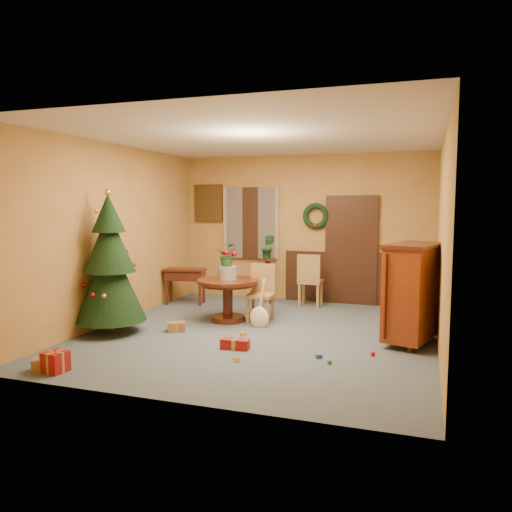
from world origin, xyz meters
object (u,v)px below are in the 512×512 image
at_px(writing_desk, 185,277).
at_px(sideboard, 412,290).
at_px(chair_near, 261,291).
at_px(christmas_tree, 110,265).
at_px(dining_table, 228,292).

distance_m(writing_desk, sideboard, 4.49).
relative_size(writing_desk, sideboard, 0.60).
height_order(chair_near, sideboard, sideboard).
bearing_deg(christmas_tree, writing_desk, 88.52).
height_order(christmas_tree, sideboard, christmas_tree).
bearing_deg(writing_desk, christmas_tree, -91.48).
relative_size(chair_near, christmas_tree, 0.44).
height_order(chair_near, christmas_tree, christmas_tree).
distance_m(chair_near, writing_desk, 2.04).
bearing_deg(dining_table, writing_desk, 141.02).
xyz_separation_m(chair_near, writing_desk, (-1.84, 0.87, 0.02)).
bearing_deg(sideboard, dining_table, 172.12).
bearing_deg(chair_near, sideboard, -14.26).
bearing_deg(chair_near, writing_desk, 154.85).
bearing_deg(writing_desk, dining_table, -38.98).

